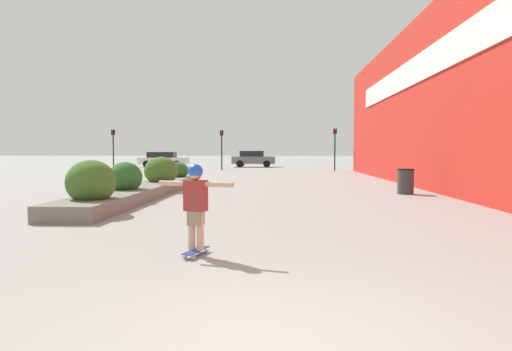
{
  "coord_description": "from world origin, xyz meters",
  "views": [
    {
      "loc": [
        -0.01,
        -3.74,
        1.63
      ],
      "look_at": [
        -0.67,
        9.32,
        0.93
      ],
      "focal_mm": 32.0,
      "sensor_mm": 36.0,
      "label": 1
    }
  ],
  "objects": [
    {
      "name": "ground_plane",
      "position": [
        0.0,
        0.0,
        0.0
      ],
      "size": [
        300.0,
        300.0,
        0.0
      ],
      "primitive_type": "plane",
      "color": "gray"
    },
    {
      "name": "building_wall_right",
      "position": [
        6.34,
        13.69,
        3.79
      ],
      "size": [
        0.67,
        39.91,
        7.55
      ],
      "color": "red",
      "rests_on": "ground_plane"
    },
    {
      "name": "planter_box",
      "position": [
        -4.84,
        12.28,
        0.47
      ],
      "size": [
        1.49,
        13.1,
        1.4
      ],
      "color": "slate",
      "rests_on": "ground_plane"
    },
    {
      "name": "skateboard",
      "position": [
        -1.3,
        3.24,
        0.07
      ],
      "size": [
        0.35,
        0.7,
        0.09
      ],
      "rotation": [
        0.0,
        0.0,
        -0.28
      ],
      "color": "navy",
      "rests_on": "ground_plane"
    },
    {
      "name": "skateboarder",
      "position": [
        -1.3,
        3.24,
        0.9
      ],
      "size": [
        1.23,
        0.42,
        1.34
      ],
      "rotation": [
        0.0,
        0.0,
        -0.28
      ],
      "color": "tan",
      "rests_on": "skateboard"
    },
    {
      "name": "trash_bin",
      "position": [
        4.78,
        13.72,
        0.48
      ],
      "size": [
        0.63,
        0.63,
        0.96
      ],
      "color": "#38383D",
      "rests_on": "ground_plane"
    },
    {
      "name": "car_leftmost",
      "position": [
        12.72,
        42.0,
        0.81
      ],
      "size": [
        3.92,
        2.07,
        1.54
      ],
      "rotation": [
        0.0,
        0.0,
        1.57
      ],
      "color": "silver",
      "rests_on": "ground_plane"
    },
    {
      "name": "car_center_left",
      "position": [
        -11.47,
        40.93,
        0.81
      ],
      "size": [
        4.78,
        2.04,
        1.52
      ],
      "rotation": [
        0.0,
        0.0,
        -1.57
      ],
      "color": "silver",
      "rests_on": "ground_plane"
    },
    {
      "name": "car_center_right",
      "position": [
        -2.6,
        42.2,
        0.86
      ],
      "size": [
        4.32,
        1.88,
        1.64
      ],
      "rotation": [
        0.0,
        0.0,
        -1.57
      ],
      "color": "slate",
      "rests_on": "ground_plane"
    },
    {
      "name": "traffic_light_left",
      "position": [
        -4.83,
        34.52,
        2.31
      ],
      "size": [
        0.28,
        0.3,
        3.38
      ],
      "color": "black",
      "rests_on": "ground_plane"
    },
    {
      "name": "traffic_light_right",
      "position": [
        4.63,
        34.37,
        2.38
      ],
      "size": [
        0.28,
        0.3,
        3.49
      ],
      "color": "black",
      "rests_on": "ground_plane"
    },
    {
      "name": "traffic_light_far_left",
      "position": [
        -14.1,
        34.43,
        2.35
      ],
      "size": [
        0.28,
        0.3,
        3.44
      ],
      "color": "black",
      "rests_on": "ground_plane"
    }
  ]
}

